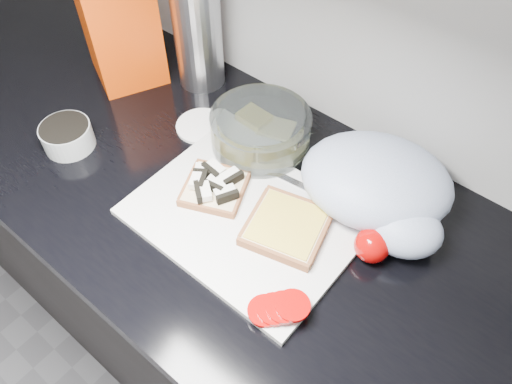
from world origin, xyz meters
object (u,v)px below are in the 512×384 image
cutting_board (246,217)px  glass_bowl (261,132)px  bread_bag (120,26)px  steel_canister (198,33)px

cutting_board → glass_bowl: size_ratio=1.98×
cutting_board → glass_bowl: bearing=121.0°
glass_bowl → bread_bag: 0.40m
bread_bag → glass_bowl: bearing=26.0°
glass_bowl → cutting_board: bearing=-59.0°
cutting_board → steel_canister: (-0.34, 0.25, 0.12)m
bread_bag → steel_canister: (0.15, 0.09, 0.00)m
bread_bag → steel_canister: steel_canister is taller
steel_canister → glass_bowl: bearing=-18.7°
cutting_board → bread_bag: 0.53m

